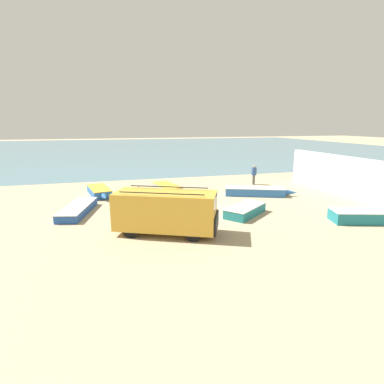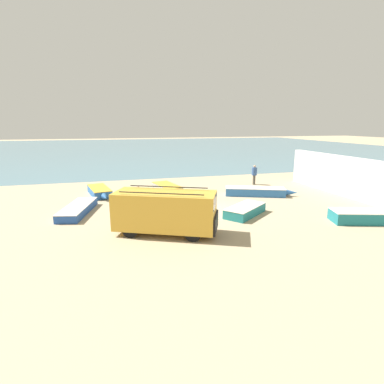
# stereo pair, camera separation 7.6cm
# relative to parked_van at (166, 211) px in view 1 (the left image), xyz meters

# --- Properties ---
(ground_plane) EXTENTS (200.00, 200.00, 0.00)m
(ground_plane) POSITION_rel_parked_van_xyz_m (3.49, 3.29, -1.17)
(ground_plane) COLOR tan
(sea_water) EXTENTS (120.00, 80.00, 0.01)m
(sea_water) POSITION_rel_parked_van_xyz_m (3.49, 55.29, -1.16)
(sea_water) COLOR slate
(sea_water) RESTS_ON ground_plane
(harbor_wall) EXTENTS (0.50, 12.61, 2.99)m
(harbor_wall) POSITION_rel_parked_van_xyz_m (14.54, 4.29, 0.33)
(harbor_wall) COLOR silver
(harbor_wall) RESTS_ON ground_plane
(parked_van) EXTENTS (5.34, 3.81, 2.25)m
(parked_van) POSITION_rel_parked_van_xyz_m (0.00, 0.00, 0.00)
(parked_van) COLOR gold
(parked_van) RESTS_ON ground_plane
(fishing_rowboat_0) EXTENTS (5.37, 2.90, 0.62)m
(fishing_rowboat_0) POSITION_rel_parked_van_xyz_m (8.24, 6.17, -0.86)
(fishing_rowboat_0) COLOR #2D66AD
(fishing_rowboat_0) RESTS_ON ground_plane
(fishing_rowboat_1) EXTENTS (4.25, 2.33, 0.67)m
(fishing_rowboat_1) POSITION_rel_parked_van_xyz_m (11.06, -1.24, -0.83)
(fishing_rowboat_1) COLOR #1E757F
(fishing_rowboat_1) RESTS_ON ground_plane
(fishing_rowboat_2) EXTENTS (2.08, 4.09, 0.54)m
(fishing_rowboat_2) POSITION_rel_parked_van_xyz_m (1.81, 9.66, -0.90)
(fishing_rowboat_2) COLOR #ADA89E
(fishing_rowboat_2) RESTS_ON ground_plane
(fishing_rowboat_3) EXTENTS (1.96, 4.27, 0.59)m
(fishing_rowboat_3) POSITION_rel_parked_van_xyz_m (-3.42, 9.39, -0.87)
(fishing_rowboat_3) COLOR #2D66AD
(fishing_rowboat_3) RESTS_ON ground_plane
(fishing_rowboat_4) EXTENTS (2.20, 5.22, 0.49)m
(fishing_rowboat_4) POSITION_rel_parked_van_xyz_m (-4.56, 5.00, -0.92)
(fishing_rowboat_4) COLOR #234CA3
(fishing_rowboat_4) RESTS_ON ground_plane
(fishing_rowboat_5) EXTENTS (3.50, 3.00, 0.57)m
(fishing_rowboat_5) POSITION_rel_parked_van_xyz_m (5.24, 1.86, -0.88)
(fishing_rowboat_5) COLOR #1E757F
(fishing_rowboat_5) RESTS_ON ground_plane
(fisherman_0) EXTENTS (0.43, 0.43, 1.65)m
(fisherman_0) POSITION_rel_parked_van_xyz_m (-0.96, 4.05, -0.18)
(fisherman_0) COLOR #38383D
(fisherman_0) RESTS_ON ground_plane
(fisherman_1) EXTENTS (0.46, 0.46, 1.76)m
(fisherman_1) POSITION_rel_parked_van_xyz_m (9.94, 10.12, -0.11)
(fisherman_1) COLOR #5B564C
(fisherman_1) RESTS_ON ground_plane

